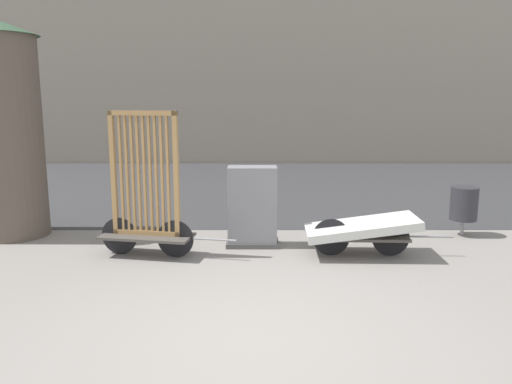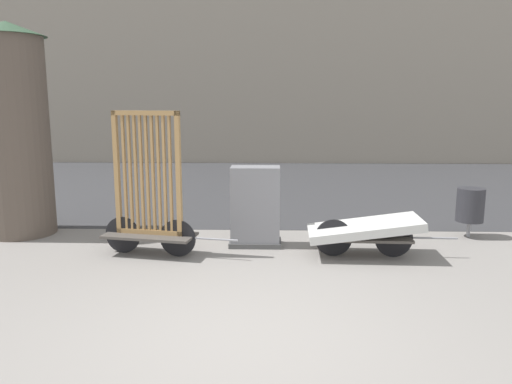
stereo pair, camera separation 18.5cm
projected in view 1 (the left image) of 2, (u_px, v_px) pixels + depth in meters
name	position (u px, v px, depth m)	size (l,w,h in m)	color
ground_plane	(255.00, 336.00, 4.99)	(60.00, 60.00, 0.00)	gray
road_strip	(257.00, 185.00, 14.12)	(56.00, 10.17, 0.01)	#38383A
building_facade	(257.00, 5.00, 20.00)	(48.00, 4.00, 12.32)	#9E9384
bike_cart_with_bedframe	(148.00, 205.00, 7.50)	(2.11, 0.82, 2.19)	#4C4742
bike_cart_with_mattress	(363.00, 229.00, 7.55)	(2.24, 0.90, 0.62)	#4C4742
utility_cabinet	(254.00, 209.00, 8.06)	(0.84, 0.49, 1.30)	#4C4C4C
trash_bin	(466.00, 204.00, 8.66)	(0.46, 0.46, 0.86)	gray
advertising_column	(9.00, 130.00, 8.47)	(1.29, 1.29, 3.64)	brown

